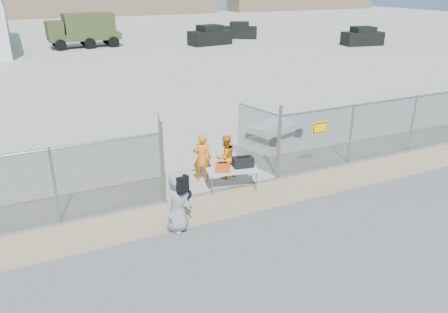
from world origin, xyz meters
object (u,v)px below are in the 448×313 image
folding_table (232,179)px  security_worker_right (225,157)px  visitor (178,202)px  security_worker_left (202,158)px  utility_trailer (275,130)px

folding_table → security_worker_right: size_ratio=1.06×
visitor → security_worker_left: bearing=31.6°
folding_table → security_worker_left: size_ratio=0.97×
security_worker_left → utility_trailer: 5.17m
security_worker_left → security_worker_right: (0.81, -0.07, -0.07)m
security_worker_right → visitor: (-2.55, -2.50, 0.09)m
security_worker_right → utility_trailer: size_ratio=0.51×
folding_table → security_worker_right: security_worker_right is taller
folding_table → visitor: size_ratio=0.95×
security_worker_left → security_worker_right: 0.82m
security_worker_right → folding_table: bearing=65.5°
folding_table → utility_trailer: bearing=55.9°
security_worker_left → security_worker_right: size_ratio=1.09×
folding_table → utility_trailer: size_ratio=0.54×
security_worker_left → visitor: visitor is taller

